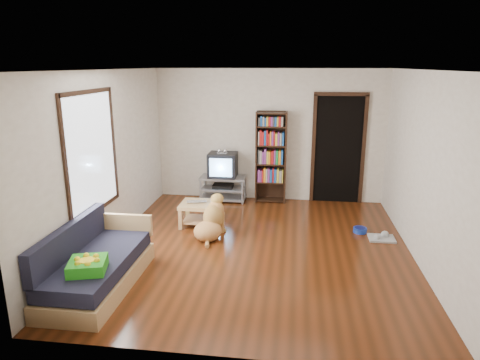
# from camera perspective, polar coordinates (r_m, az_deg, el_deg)

# --- Properties ---
(ground) EXTENTS (5.00, 5.00, 0.00)m
(ground) POSITION_cam_1_polar(r_m,az_deg,el_deg) (6.51, 2.28, -9.08)
(ground) COLOR #52230E
(ground) RESTS_ON ground
(ceiling) EXTENTS (5.00, 5.00, 0.00)m
(ceiling) POSITION_cam_1_polar(r_m,az_deg,el_deg) (5.93, 2.56, 14.47)
(ceiling) COLOR white
(ceiling) RESTS_ON ground
(wall_back) EXTENTS (4.50, 0.00, 4.50)m
(wall_back) POSITION_cam_1_polar(r_m,az_deg,el_deg) (8.54, 3.93, 5.90)
(wall_back) COLOR silver
(wall_back) RESTS_ON ground
(wall_front) EXTENTS (4.50, 0.00, 4.50)m
(wall_front) POSITION_cam_1_polar(r_m,az_deg,el_deg) (3.71, -1.09, -6.51)
(wall_front) COLOR silver
(wall_front) RESTS_ON ground
(wall_left) EXTENTS (0.00, 5.00, 5.00)m
(wall_left) POSITION_cam_1_polar(r_m,az_deg,el_deg) (6.67, -17.24, 2.62)
(wall_left) COLOR silver
(wall_left) RESTS_ON ground
(wall_right) EXTENTS (0.00, 5.00, 5.00)m
(wall_right) POSITION_cam_1_polar(r_m,az_deg,el_deg) (6.31, 23.23, 1.37)
(wall_right) COLOR silver
(wall_right) RESTS_ON ground
(green_cushion) EXTENTS (0.49, 0.49, 0.13)m
(green_cushion) POSITION_cam_1_polar(r_m,az_deg,el_deg) (5.18, -19.65, -10.71)
(green_cushion) COLOR #1F9B1C
(green_cushion) RESTS_ON sofa
(laptop) EXTENTS (0.38, 0.29, 0.03)m
(laptop) POSITION_cam_1_polar(r_m,az_deg,el_deg) (7.26, -5.80, -3.02)
(laptop) COLOR silver
(laptop) RESTS_ON coffee_table
(dog_bowl) EXTENTS (0.22, 0.22, 0.08)m
(dog_bowl) POSITION_cam_1_polar(r_m,az_deg,el_deg) (7.34, 15.71, -6.44)
(dog_bowl) COLOR navy
(dog_bowl) RESTS_ON ground
(grey_rag) EXTENTS (0.40, 0.33, 0.03)m
(grey_rag) POSITION_cam_1_polar(r_m,az_deg,el_deg) (7.17, 18.35, -7.39)
(grey_rag) COLOR #A2A2A2
(grey_rag) RESTS_ON ground
(window) EXTENTS (0.03, 1.46, 1.70)m
(window) POSITION_cam_1_polar(r_m,az_deg,el_deg) (6.18, -19.15, 3.41)
(window) COLOR white
(window) RESTS_ON wall_left
(doorway) EXTENTS (1.03, 0.05, 2.19)m
(doorway) POSITION_cam_1_polar(r_m,az_deg,el_deg) (8.57, 12.97, 4.35)
(doorway) COLOR black
(doorway) RESTS_ON wall_back
(tv_stand) EXTENTS (0.90, 0.45, 0.50)m
(tv_stand) POSITION_cam_1_polar(r_m,az_deg,el_deg) (8.62, -2.28, -1.01)
(tv_stand) COLOR #99999E
(tv_stand) RESTS_ON ground
(crt_tv) EXTENTS (0.55, 0.52, 0.58)m
(crt_tv) POSITION_cam_1_polar(r_m,az_deg,el_deg) (8.52, -2.29, 2.09)
(crt_tv) COLOR black
(crt_tv) RESTS_ON tv_stand
(bookshelf) EXTENTS (0.60, 0.30, 1.80)m
(bookshelf) POSITION_cam_1_polar(r_m,az_deg,el_deg) (8.43, 4.17, 3.71)
(bookshelf) COLOR black
(bookshelf) RESTS_ON ground
(sofa) EXTENTS (0.80, 1.80, 0.80)m
(sofa) POSITION_cam_1_polar(r_m,az_deg,el_deg) (5.66, -18.70, -10.89)
(sofa) COLOR tan
(sofa) RESTS_ON ground
(coffee_table) EXTENTS (0.55, 0.55, 0.40)m
(coffee_table) POSITION_cam_1_polar(r_m,az_deg,el_deg) (7.33, -5.72, -3.94)
(coffee_table) COLOR tan
(coffee_table) RESTS_ON ground
(dog) EXTENTS (0.57, 0.85, 0.70)m
(dog) POSITION_cam_1_polar(r_m,az_deg,el_deg) (6.84, -3.80, -5.54)
(dog) COLOR tan
(dog) RESTS_ON ground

